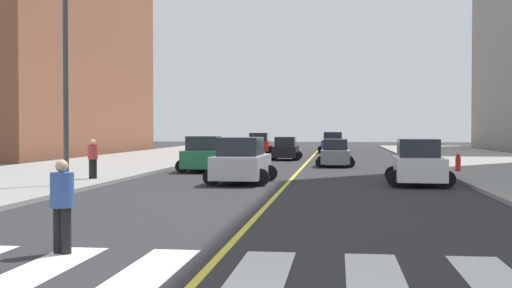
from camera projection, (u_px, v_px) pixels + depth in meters
name	position (u px, v px, depth m)	size (l,w,h in m)	color
crosswalk_paint	(203.00, 274.00, 10.60)	(13.50, 4.00, 0.01)	silver
lane_divider_paint	(308.00, 162.00, 46.32)	(0.16, 80.00, 0.01)	yellow
low_rise_brick_west	(18.00, 26.00, 60.43)	(16.00, 32.00, 23.12)	#91553A
car_red_nearest	(259.00, 144.00, 62.15)	(2.80, 4.37, 1.91)	red
car_silver_second	(241.00, 162.00, 28.17)	(2.79, 4.40, 1.94)	#B7B7BC
car_white_third	(418.00, 163.00, 27.42)	(2.72, 4.27, 1.88)	silver
car_green_fourth	(205.00, 155.00, 35.96)	(2.75, 4.32, 1.90)	#236B42
car_black_fifth	(286.00, 149.00, 49.09)	(2.38, 3.81, 1.70)	black
car_blue_sixth	(333.00, 143.00, 63.56)	(2.85, 4.48, 1.97)	#2D479E
car_gray_seventh	(335.00, 154.00, 40.60)	(2.33, 3.73, 1.67)	slate
pedestrian_crossing	(62.00, 202.00, 12.30)	(0.43, 0.43, 1.74)	black
pedestrian_walking_west	(93.00, 157.00, 28.76)	(0.42, 0.42, 1.69)	black
fire_hydrant	(458.00, 163.00, 33.89)	(0.26, 0.26, 0.89)	red
street_lamp	(66.00, 59.00, 25.48)	(0.44, 0.44, 8.28)	#38383D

